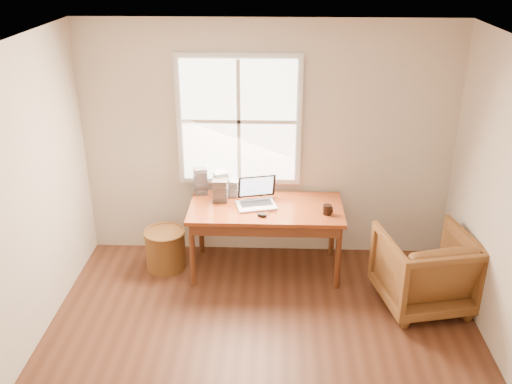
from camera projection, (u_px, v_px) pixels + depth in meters
room_shell at (259, 232)px, 4.21m from camera, size 4.04×4.54×2.64m
desk at (266, 208)px, 5.95m from camera, size 1.60×0.80×0.04m
armchair at (425, 269)px, 5.50m from camera, size 0.99×1.00×0.77m
wicker_stool at (166, 249)px, 6.19m from camera, size 0.50×0.50×0.43m
laptop at (256, 193)px, 5.88m from camera, size 0.49×0.50×0.30m
mouse at (262, 215)px, 5.72m from camera, size 0.12×0.10×0.04m
coffee_mug at (327, 210)px, 5.75m from camera, size 0.09×0.09×0.10m
cd_stack_a at (221, 184)px, 6.12m from camera, size 0.18×0.17×0.28m
cd_stack_b at (220, 190)px, 6.03m from camera, size 0.16×0.14×0.24m
cd_stack_c at (201, 181)px, 6.17m from camera, size 0.16×0.15×0.30m
cd_stack_d at (232, 188)px, 6.16m from camera, size 0.17×0.15×0.18m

